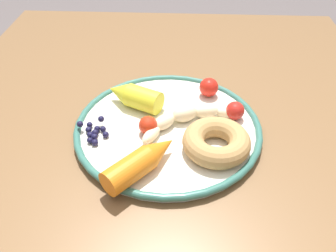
{
  "coord_description": "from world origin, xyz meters",
  "views": [
    {
      "loc": [
        -0.52,
        -0.03,
        1.14
      ],
      "look_at": [
        -0.05,
        -0.01,
        0.75
      ],
      "focal_mm": 37.09,
      "sensor_mm": 36.0,
      "label": 1
    }
  ],
  "objects_px": {
    "plate": "(168,127)",
    "carrot_orange": "(142,161)",
    "banana": "(187,117)",
    "carrot_yellow": "(134,96)",
    "dining_table": "(166,149)",
    "tomato_near": "(148,125)",
    "blueberry_pile": "(94,132)",
    "tomato_far": "(209,87)",
    "donut": "(216,142)",
    "tomato_mid": "(235,111)"
  },
  "relations": [
    {
      "from": "banana",
      "to": "carrot_yellow",
      "type": "relative_size",
      "value": 1.52
    },
    {
      "from": "banana",
      "to": "carrot_orange",
      "type": "distance_m",
      "value": 0.13
    },
    {
      "from": "donut",
      "to": "tomato_far",
      "type": "height_order",
      "value": "tomato_far"
    },
    {
      "from": "carrot_yellow",
      "to": "donut",
      "type": "height_order",
      "value": "carrot_yellow"
    },
    {
      "from": "banana",
      "to": "carrot_yellow",
      "type": "distance_m",
      "value": 0.11
    },
    {
      "from": "plate",
      "to": "banana",
      "type": "xyz_separation_m",
      "value": [
        0.01,
        -0.03,
        0.02
      ]
    },
    {
      "from": "banana",
      "to": "blueberry_pile",
      "type": "height_order",
      "value": "banana"
    },
    {
      "from": "dining_table",
      "to": "banana",
      "type": "bearing_deg",
      "value": -138.15
    },
    {
      "from": "carrot_orange",
      "to": "donut",
      "type": "bearing_deg",
      "value": -66.08
    },
    {
      "from": "plate",
      "to": "tomato_mid",
      "type": "bearing_deg",
      "value": -76.46
    },
    {
      "from": "banana",
      "to": "tomato_mid",
      "type": "distance_m",
      "value": 0.09
    },
    {
      "from": "tomato_far",
      "to": "carrot_orange",
      "type": "bearing_deg",
      "value": 152.36
    },
    {
      "from": "plate",
      "to": "carrot_yellow",
      "type": "bearing_deg",
      "value": 49.12
    },
    {
      "from": "donut",
      "to": "tomato_mid",
      "type": "xyz_separation_m",
      "value": [
        0.08,
        -0.04,
        -0.0
      ]
    },
    {
      "from": "dining_table",
      "to": "donut",
      "type": "xyz_separation_m",
      "value": [
        -0.11,
        -0.09,
        0.12
      ]
    },
    {
      "from": "tomato_near",
      "to": "tomato_mid",
      "type": "height_order",
      "value": "same"
    },
    {
      "from": "blueberry_pile",
      "to": "tomato_near",
      "type": "bearing_deg",
      "value": -83.78
    },
    {
      "from": "carrot_yellow",
      "to": "blueberry_pile",
      "type": "bearing_deg",
      "value": 146.55
    },
    {
      "from": "plate",
      "to": "tomato_mid",
      "type": "relative_size",
      "value": 9.83
    },
    {
      "from": "carrot_yellow",
      "to": "tomato_mid",
      "type": "bearing_deg",
      "value": -99.01
    },
    {
      "from": "blueberry_pile",
      "to": "banana",
      "type": "bearing_deg",
      "value": -75.9
    },
    {
      "from": "plate",
      "to": "carrot_orange",
      "type": "bearing_deg",
      "value": 162.79
    },
    {
      "from": "banana",
      "to": "tomato_near",
      "type": "distance_m",
      "value": 0.07
    },
    {
      "from": "blueberry_pile",
      "to": "tomato_near",
      "type": "distance_m",
      "value": 0.09
    },
    {
      "from": "banana",
      "to": "carrot_orange",
      "type": "xyz_separation_m",
      "value": [
        -0.12,
        0.07,
        0.01
      ]
    },
    {
      "from": "donut",
      "to": "tomato_far",
      "type": "relative_size",
      "value": 2.96
    },
    {
      "from": "blueberry_pile",
      "to": "tomato_mid",
      "type": "xyz_separation_m",
      "value": [
        0.06,
        -0.24,
        0.01
      ]
    },
    {
      "from": "tomato_mid",
      "to": "dining_table",
      "type": "bearing_deg",
      "value": 78.02
    },
    {
      "from": "plate",
      "to": "banana",
      "type": "distance_m",
      "value": 0.04
    },
    {
      "from": "carrot_yellow",
      "to": "dining_table",
      "type": "bearing_deg",
      "value": -92.62
    },
    {
      "from": "dining_table",
      "to": "blueberry_pile",
      "type": "distance_m",
      "value": 0.18
    },
    {
      "from": "tomato_near",
      "to": "carrot_orange",
      "type": "bearing_deg",
      "value": 179.81
    },
    {
      "from": "banana",
      "to": "tomato_near",
      "type": "bearing_deg",
      "value": 114.19
    },
    {
      "from": "tomato_far",
      "to": "dining_table",
      "type": "bearing_deg",
      "value": 118.03
    },
    {
      "from": "tomato_mid",
      "to": "carrot_yellow",
      "type": "bearing_deg",
      "value": 80.99
    },
    {
      "from": "plate",
      "to": "dining_table",
      "type": "bearing_deg",
      "value": 7.4
    },
    {
      "from": "donut",
      "to": "blueberry_pile",
      "type": "height_order",
      "value": "donut"
    },
    {
      "from": "donut",
      "to": "tomato_far",
      "type": "distance_m",
      "value": 0.15
    },
    {
      "from": "plate",
      "to": "tomato_near",
      "type": "xyz_separation_m",
      "value": [
        -0.02,
        0.03,
        0.02
      ]
    },
    {
      "from": "donut",
      "to": "tomato_mid",
      "type": "distance_m",
      "value": 0.09
    },
    {
      "from": "dining_table",
      "to": "tomato_near",
      "type": "relative_size",
      "value": 29.67
    },
    {
      "from": "plate",
      "to": "tomato_far",
      "type": "distance_m",
      "value": 0.12
    },
    {
      "from": "carrot_orange",
      "to": "tomato_near",
      "type": "distance_m",
      "value": 0.09
    },
    {
      "from": "dining_table",
      "to": "tomato_far",
      "type": "relative_size",
      "value": 26.02
    },
    {
      "from": "dining_table",
      "to": "blueberry_pile",
      "type": "bearing_deg",
      "value": 125.74
    },
    {
      "from": "carrot_orange",
      "to": "tomato_far",
      "type": "xyz_separation_m",
      "value": [
        0.2,
        -0.11,
        -0.0
      ]
    },
    {
      "from": "plate",
      "to": "tomato_far",
      "type": "relative_size",
      "value": 8.85
    },
    {
      "from": "dining_table",
      "to": "carrot_orange",
      "type": "bearing_deg",
      "value": 170.9
    },
    {
      "from": "carrot_orange",
      "to": "tomato_near",
      "type": "bearing_deg",
      "value": -0.19
    },
    {
      "from": "dining_table",
      "to": "blueberry_pile",
      "type": "height_order",
      "value": "blueberry_pile"
    }
  ]
}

